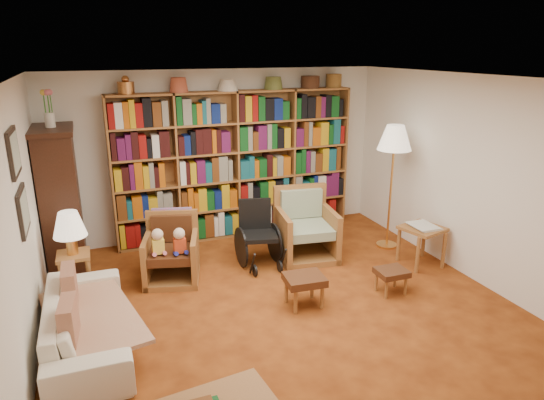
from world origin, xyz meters
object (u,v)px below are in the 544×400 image
floor_lamp (394,143)px  side_table_papers (422,233)px  footstool_b (392,274)px  side_table_lamp (75,265)px  armchair_leather (170,252)px  sofa (87,322)px  armchair_sage (303,230)px  footstool_a (304,281)px  wheelchair (258,236)px

floor_lamp → side_table_papers: (0.06, -0.69, -1.09)m
side_table_papers → footstool_b: (-0.83, -0.53, -0.20)m
side_table_lamp → armchair_leather: armchair_leather is taller
floor_lamp → sofa: bearing=-165.3°
armchair_sage → footstool_a: bearing=-114.1°
footstool_a → sofa: bearing=179.0°
wheelchair → side_table_lamp: bearing=-178.7°
side_table_lamp → footstool_b: bearing=-20.4°
wheelchair → footstool_b: wheelchair is taller
sofa → side_table_papers: size_ratio=3.07×
sofa → armchair_leather: 1.59m
floor_lamp → footstool_a: (-1.86, -1.13, -1.24)m
footstool_b → armchair_sage: bearing=109.8°
armchair_sage → armchair_leather: bearing=-178.7°
side_table_papers → armchair_leather: bearing=165.5°
side_table_lamp → footstool_a: size_ratio=1.14×
floor_lamp → footstool_a: bearing=-148.7°
armchair_sage → floor_lamp: (1.27, -0.17, 1.17)m
sofa → wheelchair: size_ratio=2.09×
floor_lamp → armchair_leather: bearing=177.6°
armchair_leather → armchair_sage: 1.86m
armchair_leather → side_table_papers: (3.19, -0.82, 0.10)m
footstool_a → armchair_leather: bearing=135.2°
sofa → armchair_sage: size_ratio=1.94×
side_table_lamp → side_table_papers: (4.30, -0.76, 0.07)m
armchair_sage → side_table_papers: size_ratio=1.58×
armchair_sage → wheelchair: (-0.69, -0.06, 0.04)m
wheelchair → floor_lamp: floor_lamp is taller
armchair_leather → footstool_b: bearing=-29.9°
side_table_lamp → footstool_a: 2.67m
sofa → footstool_a: (2.29, -0.04, 0.03)m
armchair_leather → side_table_papers: bearing=-14.5°
sofa → armchair_sage: (2.87, 1.27, 0.09)m
sofa → armchair_sage: bearing=-65.7°
armchair_leather → footstool_b: 2.72m
sofa → wheelchair: wheelchair is taller
side_table_papers → footstool_b: side_table_papers is taller
footstool_a → floor_lamp: bearing=31.3°
armchair_leather → armchair_sage: armchair_sage is taller
side_table_lamp → side_table_papers: size_ratio=0.88×
armchair_leather → floor_lamp: 3.35m
side_table_lamp → armchair_leather: 1.12m
side_table_lamp → side_table_papers: 4.37m
armchair_leather → armchair_sage: size_ratio=0.89×
floor_lamp → footstool_b: bearing=-122.2°
side_table_papers → footstool_a: bearing=-167.1°
floor_lamp → footstool_b: size_ratio=4.95×
side_table_lamp → wheelchair: size_ratio=0.60×
sofa → armchair_sage: 3.14m
sofa → side_table_lamp: sofa is taller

